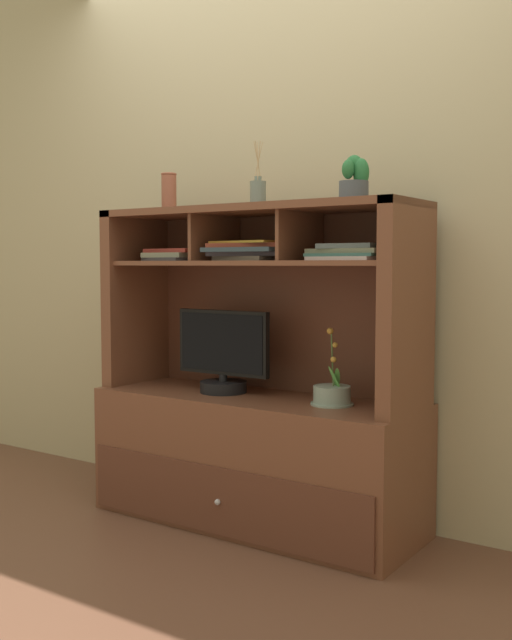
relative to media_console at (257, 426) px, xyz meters
The scene contains 11 objects.
floor_plane 0.42m from the media_console, 90.00° to the right, with size 6.00×6.00×0.02m, color brown.
back_wall 1.03m from the media_console, 90.00° to the left, with size 6.00×0.02×2.80m, color tan.
media_console is the anchor object (origin of this frame).
tv_monitor 0.33m from the media_console, behind, with size 0.46×0.20×0.36m.
potted_orchid 0.41m from the media_console, ahead, with size 0.17×0.17×0.30m.
magazine_stack_left 0.86m from the media_console, ahead, with size 0.33×0.27×0.06m.
magazine_stack_centre 0.84m from the media_console, behind, with size 0.29×0.28×0.05m.
magazine_stack_right 0.75m from the media_console, 97.81° to the right, with size 0.37×0.27×0.08m.
diffuser_bottle 0.98m from the media_console, 90.00° to the left, with size 0.07×0.07×0.27m.
potted_succulent 1.10m from the media_console, ahead, with size 0.13×0.13×0.18m.
ceramic_vase 1.11m from the media_console, behind, with size 0.07×0.07×0.17m.
Camera 1 is at (1.78, -2.60, 1.10)m, focal length 42.27 mm.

